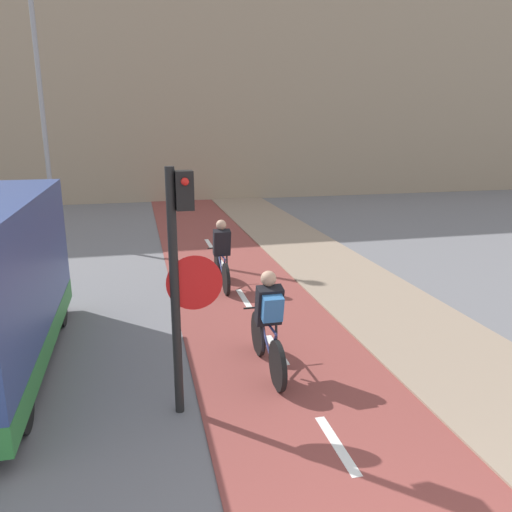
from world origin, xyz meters
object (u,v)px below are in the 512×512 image
object	(u,v)px
cyclist_far	(222,258)
cyclist_near	(268,326)
street_lamp_far	(39,78)
traffic_light_pole	(181,266)

from	to	relation	value
cyclist_far	cyclist_near	bearing A→B (deg)	-90.09
street_lamp_far	cyclist_far	bearing A→B (deg)	-53.50
street_lamp_far	cyclist_near	distance (m)	11.35
traffic_light_pole	street_lamp_far	size ratio (longest dim) A/B	0.38
traffic_light_pole	cyclist_far	size ratio (longest dim) A/B	1.74
traffic_light_pole	cyclist_far	world-z (taller)	traffic_light_pole
street_lamp_far	cyclist_far	distance (m)	8.22
traffic_light_pole	cyclist_far	bearing A→B (deg)	75.10
cyclist_near	cyclist_far	distance (m)	4.00
traffic_light_pole	cyclist_near	distance (m)	1.86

